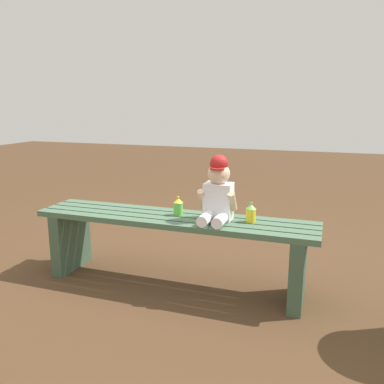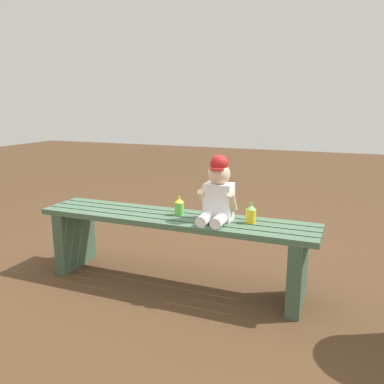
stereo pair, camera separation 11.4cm
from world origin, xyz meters
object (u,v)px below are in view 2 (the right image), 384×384
(park_bench, at_px, (174,237))
(child_figure, at_px, (218,193))
(sippy_cup_right, at_px, (251,214))
(sippy_cup_left, at_px, (179,206))

(park_bench, xyz_separation_m, child_figure, (0.29, 0.01, 0.32))
(sippy_cup_right, bearing_deg, sippy_cup_left, 180.00)
(child_figure, bearing_deg, park_bench, -178.30)
(sippy_cup_right, bearing_deg, park_bench, -175.69)
(park_bench, bearing_deg, sippy_cup_left, 59.58)
(park_bench, relative_size, sippy_cup_right, 14.68)
(park_bench, relative_size, sippy_cup_left, 14.68)
(park_bench, height_order, child_figure, child_figure)
(child_figure, xyz_separation_m, sippy_cup_right, (0.20, 0.03, -0.12))
(sippy_cup_left, relative_size, sippy_cup_right, 1.00)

